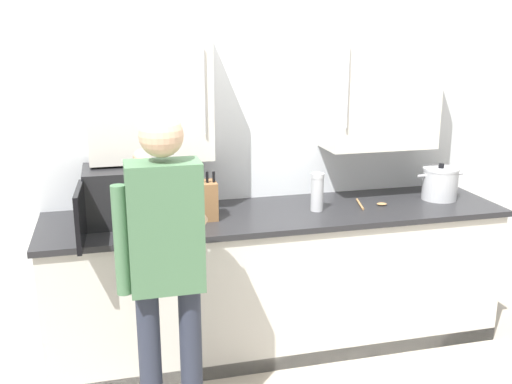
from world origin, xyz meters
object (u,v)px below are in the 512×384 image
Objects in this scene: microwave_oven at (125,195)px; person_figure at (165,254)px; wooden_spoon at (371,204)px; thermos_flask at (317,192)px; knife_block at (207,200)px; stock_pot at (440,183)px.

person_figure reaches higher than microwave_oven.
wooden_spoon is (1.54, -0.06, -0.15)m from microwave_oven.
knife_block reaches higher than thermos_flask.
thermos_flask is at bearing 35.15° from person_figure.
stock_pot is 0.51m from wooden_spoon.
stock_pot is 2.04m from person_figure.
knife_block is (0.47, -0.07, -0.05)m from microwave_oven.
thermos_flask is at bearing -177.00° from stock_pot.
knife_block is at bearing 179.47° from thermos_flask.
knife_block is at bearing 65.86° from person_figure.
stock_pot is 1.52× the size of wooden_spoon.
person_figure is at bearing -152.31° from wooden_spoon.
knife_block is (-1.57, -0.04, 0.01)m from stock_pot.
wooden_spoon is 1.07m from knife_block.
person_figure reaches higher than knife_block.
thermos_flask is 0.88m from stock_pot.
person_figure is (-1.01, -0.71, -0.04)m from thermos_flask.
person_figure is at bearing -158.16° from stock_pot.
person_figure is (-0.32, -0.72, -0.04)m from knife_block.
microwave_oven is 0.80m from person_figure.
stock_pot is (0.88, 0.05, -0.01)m from thermos_flask.
microwave_oven reaches higher than stock_pot.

